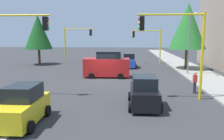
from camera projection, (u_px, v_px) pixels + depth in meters
ground_plane at (103, 81)px, 22.50m from camera, size 120.00×120.00×0.00m
sidewalk_kerb at (196, 73)px, 26.73m from camera, size 80.00×4.00×0.15m
lane_arrow_near at (18, 126)px, 11.34m from camera, size 2.40×1.10×1.10m
traffic_signal_near_left at (177, 39)px, 15.56m from camera, size 0.36×4.59×5.99m
traffic_signal_near_right at (13, 39)px, 16.31m from camera, size 0.36×4.59×5.99m
traffic_signal_far_right at (76, 38)px, 36.07m from camera, size 0.36×4.59×5.55m
traffic_signal_far_left at (148, 40)px, 35.36m from camera, size 0.36×4.59×5.27m
street_lamp_curbside at (190, 36)px, 24.79m from camera, size 2.15×0.28×7.00m
tree_roadside_mid at (188, 26)px, 28.88m from camera, size 4.61×4.61×8.45m
tree_opposite_side at (38, 32)px, 34.30m from camera, size 4.07×4.07×7.44m
delivery_van_red at (107, 65)px, 24.26m from camera, size 2.22×4.80×2.77m
car_yellow at (23, 106)px, 11.62m from camera, size 3.70×1.96×1.98m
car_black at (144, 93)px, 14.37m from camera, size 3.87×1.97×1.98m
car_blue at (129, 61)px, 31.56m from camera, size 3.79×1.98×1.98m
pedestrian_crossing at (195, 82)px, 17.62m from camera, size 0.40×0.24×1.70m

